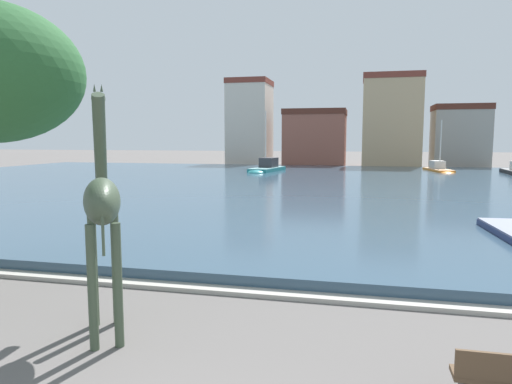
% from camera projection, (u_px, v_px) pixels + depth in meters
% --- Properties ---
extents(harbor_water, '(87.21, 52.52, 0.41)m').
position_uv_depth(harbor_water, '(335.00, 186.00, 37.49)').
color(harbor_water, '#334C60').
rests_on(harbor_water, ground).
extents(quay_edge_coping, '(87.21, 0.50, 0.12)m').
position_uv_depth(quay_edge_coping, '(275.00, 294.00, 11.84)').
color(quay_edge_coping, '#ADA89E').
rests_on(quay_edge_coping, ground).
extents(giraffe_statue, '(1.98, 2.79, 5.30)m').
position_uv_depth(giraffe_statue, '(102.00, 205.00, 9.35)').
color(giraffe_statue, '#3D4C38').
rests_on(giraffe_statue, ground).
extents(sailboat_orange, '(2.79, 7.34, 6.19)m').
position_uv_depth(sailboat_orange, '(439.00, 170.00, 52.26)').
color(sailboat_orange, orange).
rests_on(sailboat_orange, ground).
extents(sailboat_teal, '(3.36, 7.61, 7.16)m').
position_uv_depth(sailboat_teal, '(266.00, 169.00, 51.90)').
color(sailboat_teal, teal).
rests_on(sailboat_teal, ground).
extents(townhouse_narrow_midrow, '(6.18, 6.83, 12.97)m').
position_uv_depth(townhouse_narrow_midrow, '(250.00, 123.00, 70.14)').
color(townhouse_narrow_midrow, beige).
rests_on(townhouse_narrow_midrow, ground).
extents(townhouse_corner_house, '(8.88, 7.54, 8.29)m').
position_uv_depth(townhouse_corner_house, '(315.00, 138.00, 67.20)').
color(townhouse_corner_house, '#8E5142').
rests_on(townhouse_corner_house, ground).
extents(townhouse_wide_warehouse, '(7.90, 6.15, 12.84)m').
position_uv_depth(townhouse_wide_warehouse, '(391.00, 122.00, 63.34)').
color(townhouse_wide_warehouse, tan).
rests_on(townhouse_wide_warehouse, ground).
extents(townhouse_end_terrace, '(7.30, 5.53, 8.72)m').
position_uv_depth(townhouse_end_terrace, '(460.00, 137.00, 63.04)').
color(townhouse_end_terrace, gray).
rests_on(townhouse_end_terrace, ground).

